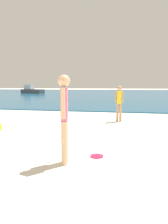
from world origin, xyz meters
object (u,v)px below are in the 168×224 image
object	(u,v)px
person_standing	(64,114)
person_distant	(119,101)
frisbee	(97,156)
boat_far	(32,90)

from	to	relation	value
person_standing	person_distant	size ratio (longest dim) A/B	1.14
frisbee	person_distant	bearing A→B (deg)	86.71
frisbee	boat_far	bearing A→B (deg)	117.53
person_standing	boat_far	size ratio (longest dim) A/B	0.36
person_standing	frisbee	xyz separation A→B (m)	(0.56, 0.51, -0.97)
boat_far	person_distant	bearing A→B (deg)	-40.00
frisbee	boat_far	world-z (taller)	boat_far
boat_far	frisbee	bearing A→B (deg)	-44.13
person_standing	boat_far	world-z (taller)	person_standing
person_standing	frisbee	size ratio (longest dim) A/B	6.11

